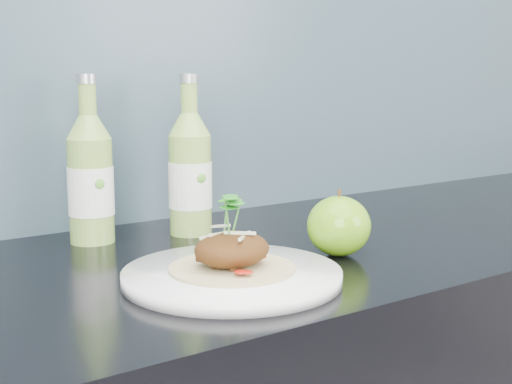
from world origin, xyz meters
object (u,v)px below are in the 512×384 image
dinner_plate (232,276)px  cider_bottle_right (190,174)px  cider_bottle_left (90,179)px  green_apple (339,226)px

dinner_plate → cider_bottle_right: cider_bottle_right is taller
cider_bottle_left → cider_bottle_right: same height
green_apple → cider_bottle_left: size_ratio=0.40×
green_apple → cider_bottle_left: cider_bottle_left is taller
dinner_plate → cider_bottle_right: size_ratio=1.24×
dinner_plate → cider_bottle_left: bearing=100.7°
green_apple → cider_bottle_right: 0.27m
dinner_plate → cider_bottle_right: (0.10, 0.27, 0.09)m
dinner_plate → green_apple: 0.20m
cider_bottle_right → green_apple: bearing=-78.4°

